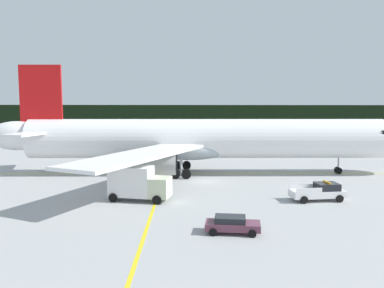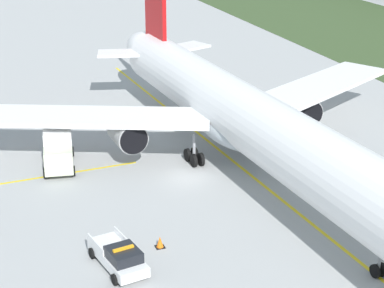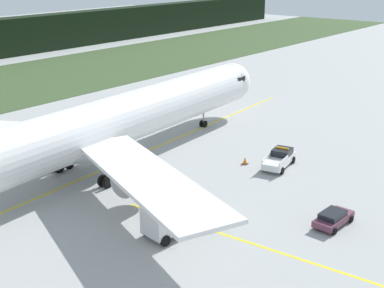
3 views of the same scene
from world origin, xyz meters
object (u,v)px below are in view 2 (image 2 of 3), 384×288
at_px(ops_pickup_truck, 119,256).
at_px(catering_truck, 58,147).
at_px(apron_cone, 160,242).
at_px(airliner, 244,118).

relative_size(ops_pickup_truck, catering_truck, 0.89).
distance_m(ops_pickup_truck, apron_cone, 3.77).
xyz_separation_m(ops_pickup_truck, catering_truck, (-18.40, -0.97, 0.91)).
height_order(ops_pickup_truck, apron_cone, ops_pickup_truck).
bearing_deg(airliner, ops_pickup_truck, -48.69).
bearing_deg(catering_truck, apron_cone, 14.38).
xyz_separation_m(airliner, catering_truck, (-5.95, -15.14, -2.94)).
bearing_deg(airliner, catering_truck, -111.45).
height_order(airliner, catering_truck, airliner).
xyz_separation_m(catering_truck, apron_cone, (16.66, 4.27, -1.41)).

